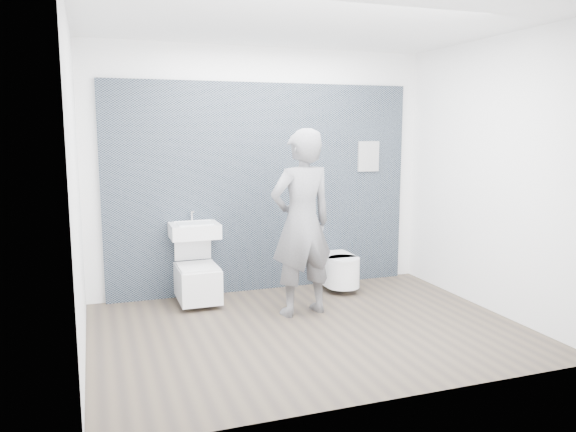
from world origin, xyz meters
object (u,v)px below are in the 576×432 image
object	(u,v)px
visitor	(302,223)
toilet_rounded	(339,270)
toilet_square	(197,280)
washbasin	(194,230)

from	to	relation	value
visitor	toilet_rounded	bearing A→B (deg)	-146.54
toilet_square	toilet_rounded	distance (m)	1.66
washbasin	visitor	distance (m)	1.24
toilet_square	toilet_rounded	world-z (taller)	toilet_square
washbasin	visitor	world-z (taller)	visitor
washbasin	toilet_square	distance (m)	0.55
washbasin	toilet_square	bearing A→B (deg)	-90.00
toilet_square	visitor	size ratio (longest dim) A/B	0.44
washbasin	toilet_rounded	size ratio (longest dim) A/B	0.81
visitor	washbasin	bearing A→B (deg)	-48.65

